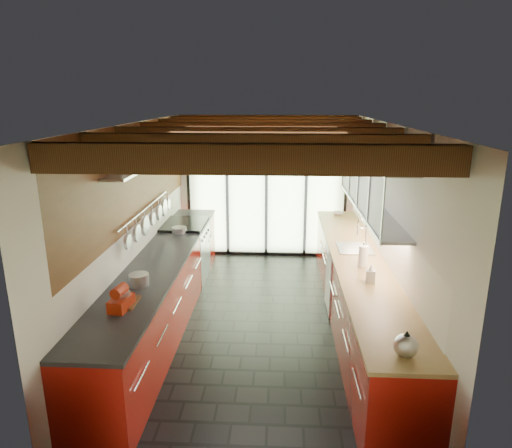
% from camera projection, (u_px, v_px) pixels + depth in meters
% --- Properties ---
extents(ground, '(5.50, 5.50, 0.00)m').
position_uv_depth(ground, '(259.00, 322.00, 6.12)').
color(ground, black).
rests_on(ground, ground).
extents(room_shell, '(5.50, 5.50, 5.50)m').
position_uv_depth(room_shell, '(260.00, 202.00, 5.67)').
color(room_shell, silver).
rests_on(room_shell, ground).
extents(ceiling_beams, '(3.14, 5.06, 4.90)m').
position_uv_depth(ceiling_beams, '(261.00, 133.00, 5.82)').
color(ceiling_beams, '#593316').
rests_on(ceiling_beams, ground).
extents(glass_door, '(2.95, 0.10, 2.90)m').
position_uv_depth(glass_door, '(267.00, 168.00, 8.26)').
color(glass_door, '#C6EAAD').
rests_on(glass_door, ground).
extents(left_counter, '(0.68, 5.00, 0.92)m').
position_uv_depth(left_counter, '(164.00, 288.00, 6.06)').
color(left_counter, '#9E150D').
rests_on(left_counter, ground).
extents(range_stove, '(0.66, 0.90, 0.97)m').
position_uv_depth(range_stove, '(186.00, 251.00, 7.45)').
color(range_stove, silver).
rests_on(range_stove, ground).
extents(right_counter, '(0.68, 5.00, 0.92)m').
position_uv_depth(right_counter, '(357.00, 292.00, 5.93)').
color(right_counter, '#9E150D').
rests_on(right_counter, ground).
extents(sink_assembly, '(0.45, 0.52, 0.43)m').
position_uv_depth(sink_assembly, '(356.00, 246.00, 6.18)').
color(sink_assembly, silver).
rests_on(sink_assembly, right_counter).
extents(upper_cabinets_right, '(0.34, 3.00, 3.00)m').
position_uv_depth(upper_cabinets_right, '(372.00, 183.00, 5.83)').
color(upper_cabinets_right, silver).
rests_on(upper_cabinets_right, ground).
extents(left_wall_fixtures, '(0.28, 2.60, 0.96)m').
position_uv_depth(left_wall_fixtures, '(149.00, 186.00, 5.99)').
color(left_wall_fixtures, silver).
rests_on(left_wall_fixtures, ground).
extents(stand_mixer, '(0.20, 0.30, 0.25)m').
position_uv_depth(stand_mixer, '(121.00, 299.00, 4.42)').
color(stand_mixer, '#AC250D').
rests_on(stand_mixer, left_counter).
extents(pot_large, '(0.21, 0.21, 0.14)m').
position_uv_depth(pot_large, '(139.00, 280.00, 4.96)').
color(pot_large, silver).
rests_on(pot_large, left_counter).
extents(pot_small, '(0.26, 0.26, 0.09)m').
position_uv_depth(pot_small, '(179.00, 230.00, 6.91)').
color(pot_small, silver).
rests_on(pot_small, left_counter).
extents(cutting_board, '(0.23, 0.32, 0.03)m').
position_uv_depth(cutting_board, '(126.00, 303.00, 4.54)').
color(cutting_board, brown).
rests_on(cutting_board, left_counter).
extents(kettle, '(0.24, 0.26, 0.23)m').
position_uv_depth(kettle, '(406.00, 344.00, 3.61)').
color(kettle, silver).
rests_on(kettle, right_counter).
extents(paper_towel, '(0.15, 0.15, 0.31)m').
position_uv_depth(paper_towel, '(363.00, 256.00, 5.51)').
color(paper_towel, white).
rests_on(paper_towel, right_counter).
extents(soap_bottle, '(0.11, 0.11, 0.22)m').
position_uv_depth(soap_bottle, '(371.00, 273.00, 5.04)').
color(soap_bottle, silver).
rests_on(soap_bottle, right_counter).
extents(bowl, '(0.22, 0.22, 0.05)m').
position_uv_depth(bowl, '(338.00, 213.00, 7.96)').
color(bowl, silver).
rests_on(bowl, right_counter).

